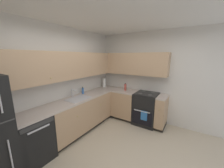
% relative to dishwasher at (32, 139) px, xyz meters
% --- Properties ---
extents(ground_plane, '(3.90, 3.49, 0.02)m').
position_rel_dishwasher_xyz_m(ground_plane, '(0.83, -1.44, -0.45)').
color(ground_plane, '#BCAD93').
extents(wall_back, '(4.00, 0.05, 2.62)m').
position_rel_dishwasher_xyz_m(wall_back, '(0.83, 0.33, 0.88)').
color(wall_back, silver).
rests_on(wall_back, ground_plane).
extents(wall_right, '(0.05, 3.59, 2.62)m').
position_rel_dishwasher_xyz_m(wall_right, '(2.80, -1.44, 0.88)').
color(wall_right, silver).
rests_on(wall_right, ground_plane).
extents(ceiling, '(4.00, 3.59, 0.05)m').
position_rel_dishwasher_xyz_m(ceiling, '(0.83, -1.44, 2.21)').
color(ceiling, white).
extents(dishwasher, '(0.60, 0.63, 0.87)m').
position_rel_dishwasher_xyz_m(dishwasher, '(0.00, 0.00, 0.00)').
color(dishwasher, black).
rests_on(dishwasher, ground_plane).
extents(lower_cabinets_back, '(1.87, 0.62, 0.87)m').
position_rel_dishwasher_xyz_m(lower_cabinets_back, '(1.24, 0.00, 0.00)').
color(lower_cabinets_back, tan).
rests_on(lower_cabinets_back, ground_plane).
extents(countertop_back, '(3.08, 0.60, 0.03)m').
position_rel_dishwasher_xyz_m(countertop_back, '(1.24, 0.00, 0.45)').
color(countertop_back, '#B7A89E').
rests_on(countertop_back, lower_cabinets_back).
extents(lower_cabinets_right, '(0.62, 1.57, 0.87)m').
position_rel_dishwasher_xyz_m(lower_cabinets_right, '(2.48, -0.92, 0.00)').
color(lower_cabinets_right, tan).
rests_on(lower_cabinets_right, ground_plane).
extents(countertop_right, '(0.60, 1.57, 0.03)m').
position_rel_dishwasher_xyz_m(countertop_right, '(2.48, -0.92, 0.45)').
color(countertop_right, '#B7A89E').
rests_on(countertop_right, lower_cabinets_right).
extents(oven_range, '(0.68, 0.62, 1.05)m').
position_rel_dishwasher_xyz_m(oven_range, '(2.50, -1.32, 0.02)').
color(oven_range, black).
rests_on(oven_range, ground_plane).
extents(upper_cabinets_back, '(2.76, 0.34, 0.63)m').
position_rel_dishwasher_xyz_m(upper_cabinets_back, '(1.08, 0.14, 1.28)').
color(upper_cabinets_back, tan).
extents(upper_cabinets_right, '(0.32, 2.12, 0.63)m').
position_rel_dishwasher_xyz_m(upper_cabinets_right, '(2.62, -0.76, 1.28)').
color(upper_cabinets_right, tan).
extents(sink, '(0.58, 0.40, 0.10)m').
position_rel_dishwasher_xyz_m(sink, '(1.14, -0.03, 0.43)').
color(sink, '#B7B7BC').
rests_on(sink, countertop_back).
extents(faucet, '(0.07, 0.16, 0.20)m').
position_rel_dishwasher_xyz_m(faucet, '(1.15, 0.18, 0.59)').
color(faucet, silver).
rests_on(faucet, countertop_back).
extents(soap_bottle, '(0.06, 0.06, 0.20)m').
position_rel_dishwasher_xyz_m(soap_bottle, '(1.51, 0.18, 0.56)').
color(soap_bottle, '#3F72BF').
rests_on(soap_bottle, countertop_back).
extents(paper_towel_roll, '(0.11, 0.11, 0.36)m').
position_rel_dishwasher_xyz_m(paper_towel_roll, '(2.49, 0.16, 0.62)').
color(paper_towel_roll, white).
rests_on(paper_towel_roll, countertop_back).
extents(oil_bottle, '(0.07, 0.07, 0.23)m').
position_rel_dishwasher_xyz_m(oil_bottle, '(2.48, -0.65, 0.57)').
color(oil_bottle, '#BF4C3F').
rests_on(oil_bottle, countertop_right).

